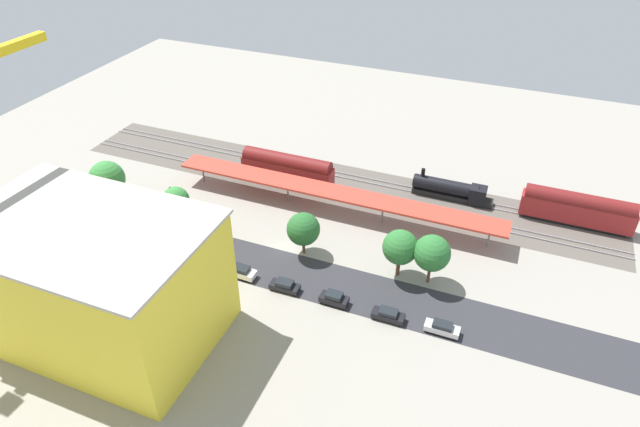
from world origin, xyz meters
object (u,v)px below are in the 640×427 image
Objects in this scene: parked_car_0 at (442,328)px; parked_car_4 at (241,272)px; traffic_light at (172,200)px; locomotive at (453,190)px; street_tree_1 at (432,253)px; parked_car_3 at (285,286)px; parked_car_5 at (197,260)px; platform_canopy_near at (334,192)px; freight_coach_far at (287,168)px; construction_building at (96,282)px; parked_car_1 at (388,315)px; box_truck_0 at (158,252)px; parked_car_6 at (161,248)px; street_tree_2 at (107,179)px; street_tree_4 at (176,200)px; street_tree_0 at (400,247)px; passenger_coach at (578,208)px; parked_car_2 at (334,299)px; street_tree_3 at (303,229)px.

parked_car_4 is (30.11, 0.04, 0.05)m from parked_car_0.
parked_car_0 is 47.91m from traffic_light.
street_tree_1 reaches higher than locomotive.
parked_car_3 is (17.82, 33.24, -0.98)m from locomotive.
platform_canopy_near is at bearing -124.12° from parked_car_5.
freight_coach_far is 0.60× the size of construction_building.
platform_canopy_near is 8.45× the size of traffic_light.
box_truck_0 is at bearing 1.90° from parked_car_1.
parked_car_6 is at bearing 44.36° from platform_canopy_near.
street_tree_2 reaches higher than parked_car_3.
parked_car_5 is 0.57× the size of street_tree_4.
street_tree_2 reaches higher than street_tree_0.
parked_car_5 is 30.86m from street_tree_0.
street_tree_2 is at bearing -1.18° from street_tree_4.
platform_canopy_near is 22.85m from street_tree_1.
passenger_coach is 40.44m from parked_car_1.
parked_car_3 is 25.98m from traffic_light.
parked_car_2 is 45.52m from street_tree_2.
parked_car_0 is at bearing 133.23° from street_tree_0.
parked_car_2 is at bearing 179.57° from parked_car_5.
parked_car_2 reaches higher than parked_car_4.
street_tree_4 reaches higher than parked_car_6.
parked_car_6 reaches higher than parked_car_4.
street_tree_3 is (39.24, 24.28, 1.47)m from passenger_coach.
parked_car_2 is 31.81m from street_tree_4.
passenger_coach is 4.35× the size of parked_car_6.
street_tree_2 is 12.76m from traffic_light.
platform_canopy_near is at bearing -91.31° from street_tree_3.
parked_car_2 is at bearing -1.30° from parked_car_1.
street_tree_1 is (-26.17, -9.25, 4.61)m from parked_car_4.
street_tree_2 is at bearing -51.92° from construction_building.
parked_car_6 is (37.33, -0.74, 0.08)m from parked_car_1.
platform_canopy_near is 12.53m from street_tree_3.
street_tree_2 is 1.30× the size of traffic_light.
box_truck_0 is at bearing 15.23° from street_tree_1.
passenger_coach is 2.42× the size of street_tree_4.
parked_car_5 is at bearing 45.16° from locomotive.
parked_car_1 is at bearing 179.19° from parked_car_4.
parked_car_3 is 24.68m from street_tree_4.
street_tree_2 is at bearing -8.72° from parked_car_1.
parked_car_6 is at bearing -60.31° from box_truck_0.
parked_car_5 is at bearing -1.24° from parked_car_3.
street_tree_0 is 1.13× the size of traffic_light.
parked_car_5 is 0.47× the size of street_tree_2.
street_tree_1 is at bearing 148.45° from platform_canopy_near.
parked_car_4 reaches higher than parked_car_3.
parked_car_6 is 41.87m from street_tree_1.
parked_car_2 reaches higher than parked_car_3.
freight_coach_far is 4.01× the size of parked_car_3.
parked_car_5 is at bearing 17.35° from street_tree_0.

